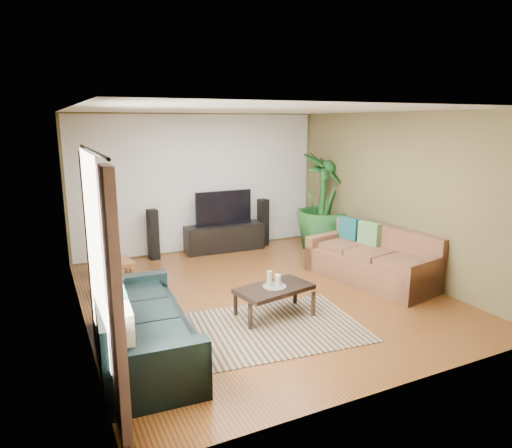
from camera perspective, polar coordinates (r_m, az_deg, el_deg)
floor at (r=6.94m, az=0.73°, el=-8.82°), size 5.50×5.50×0.00m
ceiling at (r=6.45m, az=0.80°, el=14.08°), size 5.50×5.50×0.00m
wall_back at (r=9.07m, az=-7.03°, el=5.07°), size 5.00×0.00×5.00m
wall_front at (r=4.34m, az=17.19°, el=-3.92°), size 5.00×0.00×5.00m
wall_left at (r=5.91m, az=-21.50°, el=0.12°), size 0.00×5.50×5.50m
wall_right at (r=7.98m, az=17.08°, el=3.54°), size 0.00×5.50×5.50m
backwall_panel at (r=9.07m, az=-7.01°, el=5.06°), size 4.90×0.00×4.90m
window_pane at (r=4.35m, az=-19.56°, el=-3.39°), size 0.00×1.80×1.80m
curtain_near at (r=3.73m, az=-17.15°, el=-9.98°), size 0.08×0.35×2.20m
curtain_far at (r=5.14m, az=-19.76°, el=-3.86°), size 0.08×0.35×2.20m
curtain_rod at (r=4.20m, az=-19.80°, el=8.56°), size 0.03×1.90×0.03m
sofa_left at (r=5.27m, az=-14.12°, el=-11.48°), size 1.10×2.28×0.85m
sofa_right at (r=7.61m, az=14.22°, el=-3.86°), size 1.34×2.25×0.85m
area_rug at (r=5.90m, az=1.89°, el=-12.83°), size 2.40×1.82×0.01m
coffee_table at (r=6.16m, az=2.30°, el=-9.64°), size 1.10×0.74×0.41m
candle_tray at (r=6.08m, az=2.31°, el=-7.79°), size 0.31×0.31×0.01m
candle_tall at (r=6.04m, az=1.68°, el=-6.83°), size 0.06×0.06×0.20m
candle_mid at (r=6.04m, az=2.84°, el=-7.09°), size 0.06×0.06×0.16m
candle_short at (r=6.14m, az=2.64°, el=-6.89°), size 0.06×0.06×0.13m
tv_stand at (r=9.19m, az=-4.01°, el=-1.68°), size 1.60×0.54×0.53m
television at (r=9.05m, az=-4.07°, el=2.03°), size 1.16×0.06×0.68m
speaker_left at (r=8.73m, az=-12.74°, el=-1.30°), size 0.20×0.21×0.95m
speaker_right at (r=9.48m, az=0.90°, el=0.21°), size 0.21×0.22×0.98m
potted_plant at (r=9.27m, az=8.31°, el=2.76°), size 1.52×1.52×1.92m
plant_pot at (r=9.45m, az=8.15°, el=-2.16°), size 0.35×0.35×0.28m
pedestal at (r=8.04m, az=-18.55°, el=-5.27°), size 0.39×0.39×0.31m
vase at (r=7.96m, az=-18.70°, el=-3.24°), size 0.28×0.28×0.40m
side_table at (r=7.21m, az=-17.12°, el=-6.43°), size 0.57×0.57×0.50m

